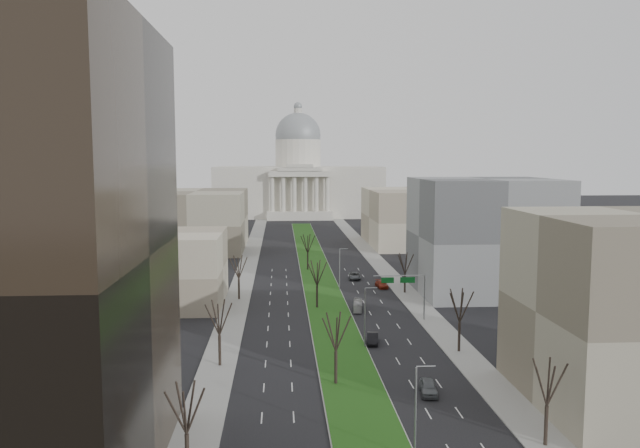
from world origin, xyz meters
name	(u,v)px	position (x,y,z in m)	size (l,w,h in m)	color
ground	(316,270)	(0.00, 120.00, 0.00)	(600.00, 600.00, 0.00)	black
median	(316,270)	(0.00, 118.99, 0.10)	(8.00, 222.03, 0.20)	#999993
sidewalk_left	(240,292)	(-17.50, 95.00, 0.07)	(5.00, 330.00, 0.15)	gray
sidewalk_right	(403,290)	(17.50, 95.00, 0.07)	(5.00, 330.00, 0.15)	gray
capitol	(298,182)	(0.00, 269.59, 16.31)	(80.00, 46.00, 55.00)	beige
building_beige_left	(155,269)	(-33.00, 85.00, 7.00)	(26.00, 22.00, 14.00)	tan
building_grey_right	(485,236)	(34.00, 92.00, 12.00)	(28.00, 26.00, 24.00)	#5B5D60
building_far_left	(196,220)	(-35.00, 160.00, 9.00)	(30.00, 40.00, 18.00)	#776E5B
building_far_right	(415,217)	(35.00, 165.00, 9.00)	(30.00, 40.00, 18.00)	tan
tree_left_near	(186,407)	(-17.20, 18.00, 6.61)	(5.10, 5.10, 9.18)	black
tree_left_mid	(219,316)	(-17.20, 48.00, 7.00)	(5.40, 5.40, 9.72)	black
tree_left_far	(239,266)	(-17.20, 88.00, 6.84)	(5.28, 5.28, 9.50)	black
tree_right_near	(548,381)	(17.20, 22.00, 6.69)	(5.16, 5.16, 9.29)	black
tree_right_mid	(460,304)	(17.20, 52.00, 7.16)	(5.52, 5.52, 9.94)	black
tree_right_far	(405,262)	(17.20, 92.00, 6.53)	(5.04, 5.04, 9.07)	black
tree_median_a	(336,330)	(-2.00, 40.00, 7.00)	(5.40, 5.40, 9.72)	black
tree_median_b	(317,272)	(-2.00, 80.00, 7.00)	(5.40, 5.40, 9.72)	black
tree_median_c	(308,243)	(-2.00, 120.00, 7.00)	(5.40, 5.40, 9.72)	black
streetlamp_median_a	(416,411)	(3.76, 20.00, 4.81)	(1.90, 0.20, 9.16)	gray
streetlamp_median_b	(365,316)	(3.76, 55.00, 4.81)	(1.90, 0.20, 9.16)	gray
streetlamp_median_c	(340,269)	(3.76, 95.00, 4.81)	(1.90, 0.20, 9.16)	gray
mast_arm_signs	(409,286)	(13.49, 70.03, 6.11)	(9.12, 0.24, 8.09)	gray
car_grey_near	(428,387)	(8.89, 36.24, 0.84)	(1.99, 4.94, 1.68)	#575B60
car_black	(373,338)	(5.20, 57.06, 0.79)	(1.67, 4.80, 1.58)	black
car_red	(382,284)	(13.23, 97.71, 0.74)	(2.08, 5.11, 1.48)	maroon
car_grey_far	(355,276)	(8.46, 107.63, 0.78)	(2.58, 5.59, 1.55)	#505459
box_van	(358,306)	(5.50, 77.89, 0.91)	(1.52, 6.50, 1.81)	#BBBBBB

